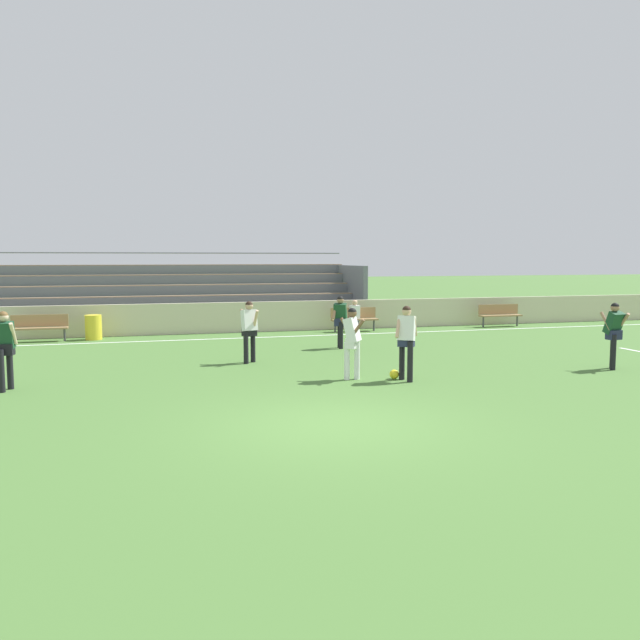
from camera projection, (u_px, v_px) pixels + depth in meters
name	position (u px, v px, depth m)	size (l,w,h in m)	color
ground_plane	(334.00, 425.00, 10.75)	(160.00, 160.00, 0.00)	#477033
field_line_sideline	(233.00, 338.00, 22.25)	(44.00, 0.12, 0.01)	white
sideline_wall	(226.00, 318.00, 23.89)	(48.00, 0.16, 1.14)	beige
bleacher_stand	(135.00, 294.00, 25.84)	(18.67, 4.03, 3.04)	#897051
bench_far_right	(500.00, 313.00, 26.08)	(1.80, 0.40, 0.90)	#99754C
bench_centre_sideline	(354.00, 317.00, 24.38)	(1.80, 0.40, 0.90)	#99754C
bench_near_wall_gap	(40.00, 325.00, 21.36)	(1.80, 0.40, 0.90)	#99754C
trash_bin	(93.00, 327.00, 21.88)	(0.55, 0.55, 0.85)	yellow
spectator_seated	(355.00, 313.00, 24.25)	(0.36, 0.42, 1.21)	#2D2D38
player_white_wide_left	(352.00, 337.00, 14.65)	(0.51, 0.65, 1.66)	white
player_white_wide_right	(406.00, 336.00, 14.48)	(0.67, 0.47, 1.72)	black
player_dark_on_ball	(614.00, 330.00, 16.03)	(0.46, 0.59, 1.68)	black
player_white_challenging	(249.00, 326.00, 16.98)	(0.45, 0.59, 1.65)	black
player_dark_trailing_run	(340.00, 318.00, 19.74)	(0.62, 0.47, 1.62)	black
player_dark_deep_cover	(4.00, 343.00, 13.39)	(0.50, 0.49, 1.69)	black
soccer_ball	(394.00, 374.00, 14.79)	(0.22, 0.22, 0.22)	yellow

